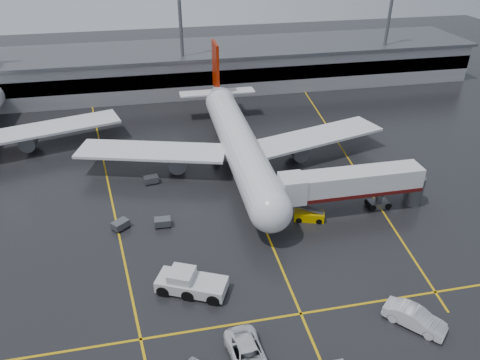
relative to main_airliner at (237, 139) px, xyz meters
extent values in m
plane|color=black|center=(0.00, -9.70, -4.21)|extent=(220.00, 220.00, 0.00)
cube|color=gold|center=(0.00, -9.70, -4.20)|extent=(0.25, 90.00, 0.02)
cube|color=gold|center=(0.00, -31.70, -4.20)|extent=(60.00, 0.25, 0.02)
cube|color=gold|center=(-20.00, 0.30, -4.20)|extent=(9.99, 69.35, 0.02)
cube|color=gold|center=(18.00, 0.30, -4.20)|extent=(7.57, 69.64, 0.02)
cube|color=gray|center=(0.00, 38.30, -0.21)|extent=(120.00, 18.00, 8.00)
cube|color=black|center=(0.00, 29.50, 0.29)|extent=(120.00, 0.40, 3.00)
cube|color=#595B60|center=(0.00, 38.30, 4.09)|extent=(122.00, 19.00, 0.60)
cylinder|color=#595B60|center=(-5.00, 32.30, 8.29)|extent=(0.70, 0.70, 25.00)
cylinder|color=#595B60|center=(40.00, 32.30, 8.29)|extent=(0.70, 0.70, 25.00)
cylinder|color=silver|center=(0.00, -1.70, -0.01)|extent=(5.20, 36.00, 5.20)
sphere|color=silver|center=(0.00, -19.70, -0.01)|extent=(5.20, 5.20, 5.20)
cone|color=silver|center=(0.00, 19.30, 0.59)|extent=(4.94, 8.00, 4.94)
cube|color=#931500|center=(0.00, 20.30, 5.49)|extent=(0.50, 5.50, 8.50)
cube|color=silver|center=(0.00, 19.30, 0.79)|extent=(14.00, 3.00, 0.25)
cube|color=silver|center=(-13.00, 0.30, -0.81)|extent=(22.80, 11.83, 0.40)
cube|color=silver|center=(13.00, 0.30, -0.81)|extent=(22.80, 11.83, 0.40)
cylinder|color=#595B60|center=(-9.50, -0.70, -2.21)|extent=(2.60, 4.50, 2.60)
cylinder|color=#595B60|center=(9.50, -0.70, -2.21)|extent=(2.60, 4.50, 2.60)
cylinder|color=#595B60|center=(0.00, -16.70, -3.21)|extent=(0.56, 0.56, 2.00)
cylinder|color=#595B60|center=(-3.20, 1.30, -3.21)|extent=(0.56, 0.56, 2.00)
cylinder|color=#595B60|center=(3.20, 1.30, -3.21)|extent=(0.56, 0.56, 2.00)
cylinder|color=black|center=(0.00, -16.70, -3.76)|extent=(0.40, 1.10, 1.10)
cylinder|color=black|center=(-3.20, 1.30, -3.66)|extent=(1.00, 1.40, 1.40)
cylinder|color=black|center=(3.20, 1.30, -3.66)|extent=(1.00, 1.40, 1.40)
cube|color=silver|center=(-29.00, 12.30, -0.81)|extent=(22.80, 11.83, 0.40)
cylinder|color=#595B60|center=(-32.50, 11.30, -2.21)|extent=(2.60, 4.50, 2.60)
cube|color=silver|center=(12.00, -15.70, 0.19)|extent=(18.00, 3.20, 3.00)
cube|color=#4A0D0B|center=(12.00, -15.70, -1.11)|extent=(18.00, 3.30, 0.50)
cube|color=silver|center=(3.80, -15.70, 0.19)|extent=(3.00, 3.40, 3.30)
cylinder|color=#595B60|center=(16.00, -15.70, -2.71)|extent=(0.80, 0.80, 3.00)
cube|color=#595B60|center=(16.00, -15.70, -3.76)|extent=(2.60, 1.60, 0.90)
cylinder|color=#595B60|center=(21.00, -15.70, -2.21)|extent=(2.40, 2.40, 4.00)
cylinder|color=black|center=(14.90, -15.70, -3.76)|extent=(0.90, 1.80, 0.90)
cylinder|color=black|center=(17.10, -15.70, -3.76)|extent=(0.90, 1.80, 0.90)
cube|color=silver|center=(-10.12, -26.41, -3.28)|extent=(7.76, 5.65, 1.24)
cube|color=silver|center=(-11.05, -25.97, -2.25)|extent=(3.28, 3.28, 1.03)
cube|color=black|center=(-11.05, -25.97, -2.25)|extent=(2.96, 2.96, 0.93)
cylinder|color=black|center=(-12.55, -25.28, -3.64)|extent=(2.51, 3.37, 1.34)
cylinder|color=black|center=(-10.12, -26.41, -3.64)|extent=(2.51, 3.37, 1.34)
cylinder|color=black|center=(-7.68, -27.53, -3.64)|extent=(2.51, 3.37, 1.34)
cube|color=#C39900|center=(6.00, -16.66, -3.63)|extent=(4.10, 2.67, 1.16)
cube|color=#595B60|center=(6.00, -16.66, -2.52)|extent=(3.77, 2.02, 1.32)
cylinder|color=black|center=(4.79, -16.27, -3.89)|extent=(1.25, 1.93, 0.74)
cylinder|color=black|center=(7.20, -17.04, -3.89)|extent=(1.25, 1.93, 0.74)
imported|color=silver|center=(-6.30, -36.19, -3.31)|extent=(3.63, 6.74, 1.80)
imported|color=silver|center=(10.08, -35.22, -3.25)|extent=(5.37, 5.72, 1.92)
cube|color=#595B60|center=(-12.43, -14.28, -3.56)|extent=(2.04, 1.37, 0.90)
cylinder|color=black|center=(-13.25, -14.76, -4.03)|extent=(0.40, 0.20, 0.40)
cylinder|color=black|center=(-11.65, -14.81, -4.03)|extent=(0.40, 0.20, 0.40)
cylinder|color=black|center=(-13.21, -13.76, -4.03)|extent=(0.40, 0.20, 0.40)
cylinder|color=black|center=(-11.61, -13.81, -4.03)|extent=(0.40, 0.20, 0.40)
cube|color=#595B60|center=(-17.60, -13.77, -3.56)|extent=(2.37, 2.27, 0.90)
cylinder|color=black|center=(-17.91, -14.66, -4.03)|extent=(0.40, 0.20, 0.40)
cylinder|color=black|center=(-16.66, -13.66, -4.03)|extent=(0.40, 0.20, 0.40)
cylinder|color=black|center=(-18.54, -13.88, -4.03)|extent=(0.40, 0.20, 0.40)
cylinder|color=black|center=(-17.29, -12.88, -4.03)|extent=(0.40, 0.20, 0.40)
cube|color=#595B60|center=(-13.45, -3.33, -3.56)|extent=(2.19, 1.62, 0.90)
cylinder|color=black|center=(-14.15, -3.96, -4.03)|extent=(0.40, 0.20, 0.40)
cylinder|color=black|center=(-12.57, -3.68, -4.03)|extent=(0.40, 0.20, 0.40)
cylinder|color=black|center=(-14.32, -2.97, -4.03)|extent=(0.40, 0.20, 0.40)
cylinder|color=black|center=(-12.74, -2.70, -4.03)|extent=(0.40, 0.20, 0.40)
camera|label=1|loc=(-12.31, -61.82, 29.90)|focal=34.15mm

